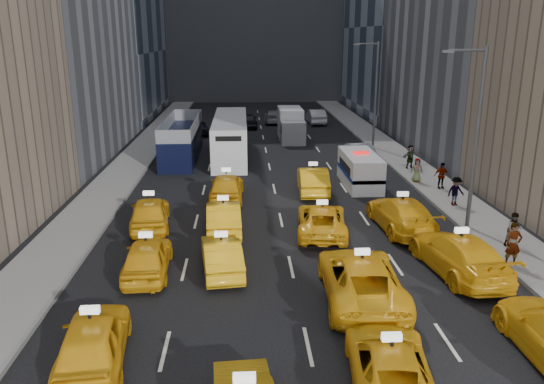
{
  "coord_description": "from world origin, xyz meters",
  "views": [
    {
      "loc": [
        -1.96,
        -12.62,
        9.44
      ],
      "look_at": [
        -0.56,
        12.51,
        2.0
      ],
      "focal_mm": 35.0,
      "sensor_mm": 36.0,
      "label": 1
    }
  ],
  "objects_px": {
    "city_bus": "(230,137)",
    "box_truck": "(291,125)",
    "nypd_van": "(360,170)",
    "double_decker": "(182,139)",
    "pedestrian_0": "(513,244)"
  },
  "relations": [
    {
      "from": "pedestrian_0",
      "to": "nypd_van",
      "type": "bearing_deg",
      "value": 105.82
    },
    {
      "from": "nypd_van",
      "to": "pedestrian_0",
      "type": "distance_m",
      "value": 13.6
    },
    {
      "from": "double_decker",
      "to": "box_truck",
      "type": "height_order",
      "value": "double_decker"
    },
    {
      "from": "nypd_van",
      "to": "city_bus",
      "type": "xyz_separation_m",
      "value": [
        -8.58,
        9.19,
        0.55
      ]
    },
    {
      "from": "nypd_van",
      "to": "double_decker",
      "type": "bearing_deg",
      "value": 149.19
    },
    {
      "from": "city_bus",
      "to": "box_truck",
      "type": "height_order",
      "value": "city_bus"
    },
    {
      "from": "nypd_van",
      "to": "city_bus",
      "type": "distance_m",
      "value": 12.58
    },
    {
      "from": "double_decker",
      "to": "city_bus",
      "type": "height_order",
      "value": "city_bus"
    },
    {
      "from": "double_decker",
      "to": "box_truck",
      "type": "relative_size",
      "value": 1.71
    },
    {
      "from": "double_decker",
      "to": "pedestrian_0",
      "type": "relative_size",
      "value": 5.89
    },
    {
      "from": "city_bus",
      "to": "box_truck",
      "type": "xyz_separation_m",
      "value": [
        5.52,
        6.9,
        -0.17
      ]
    },
    {
      "from": "nypd_van",
      "to": "box_truck",
      "type": "bearing_deg",
      "value": 105.54
    },
    {
      "from": "pedestrian_0",
      "to": "box_truck",
      "type": "bearing_deg",
      "value": 103.22
    },
    {
      "from": "nypd_van",
      "to": "city_bus",
      "type": "relative_size",
      "value": 0.44
    },
    {
      "from": "city_bus",
      "to": "pedestrian_0",
      "type": "relative_size",
      "value": 6.67
    }
  ]
}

